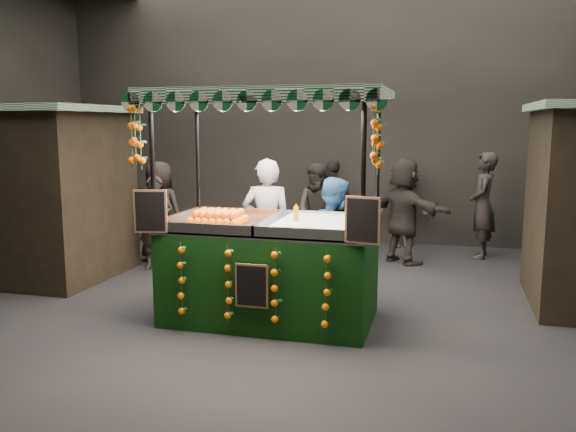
# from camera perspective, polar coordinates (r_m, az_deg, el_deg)

# --- Properties ---
(ground) EXTENTS (12.00, 12.00, 0.00)m
(ground) POSITION_cam_1_polar(r_m,az_deg,el_deg) (7.36, -0.69, -9.64)
(ground) COLOR black
(ground) RESTS_ON ground
(market_hall) EXTENTS (12.10, 10.10, 5.05)m
(market_hall) POSITION_cam_1_polar(r_m,az_deg,el_deg) (7.06, -0.74, 17.38)
(market_hall) COLOR black
(market_hall) RESTS_ON ground
(neighbour_stall_left) EXTENTS (3.00, 2.20, 2.60)m
(neighbour_stall_left) POSITION_cam_1_polar(r_m,az_deg,el_deg) (10.02, -24.03, 2.20)
(neighbour_stall_left) COLOR black
(neighbour_stall_left) RESTS_ON ground
(juice_stall) EXTENTS (2.80, 1.65, 2.72)m
(juice_stall) POSITION_cam_1_polar(r_m,az_deg,el_deg) (7.02, -1.70, -3.44)
(juice_stall) COLOR black
(juice_stall) RESTS_ON ground
(vendor_grey) EXTENTS (0.76, 0.57, 1.87)m
(vendor_grey) POSITION_cam_1_polar(r_m,az_deg,el_deg) (8.17, -2.02, -1.02)
(vendor_grey) COLOR gray
(vendor_grey) RESTS_ON ground
(vendor_blue) EXTENTS (0.99, 0.90, 1.66)m
(vendor_blue) POSITION_cam_1_polar(r_m,az_deg,el_deg) (7.79, 4.30, -2.33)
(vendor_blue) COLOR navy
(vendor_blue) RESTS_ON ground
(shopper_0) EXTENTS (0.62, 0.47, 1.52)m
(shopper_0) POSITION_cam_1_polar(r_m,az_deg,el_deg) (9.76, -12.54, -0.65)
(shopper_0) COLOR #272420
(shopper_0) RESTS_ON ground
(shopper_1) EXTENTS (0.92, 0.78, 1.67)m
(shopper_1) POSITION_cam_1_polar(r_m,az_deg,el_deg) (10.14, 2.91, 0.33)
(shopper_1) COLOR #2D2925
(shopper_1) RESTS_ON ground
(shopper_2) EXTENTS (1.06, 0.82, 1.68)m
(shopper_2) POSITION_cam_1_polar(r_m,az_deg,el_deg) (11.21, 4.33, 1.15)
(shopper_2) COLOR black
(shopper_2) RESTS_ON ground
(shopper_3) EXTENTS (1.18, 0.92, 1.60)m
(shopper_3) POSITION_cam_1_polar(r_m,az_deg,el_deg) (11.45, 10.94, 0.99)
(shopper_3) COLOR #2D2924
(shopper_3) RESTS_ON ground
(shopper_4) EXTENTS (0.87, 0.61, 1.71)m
(shopper_4) POSITION_cam_1_polar(r_m,az_deg,el_deg) (10.38, -12.20, 0.45)
(shopper_4) COLOR black
(shopper_4) RESTS_ON ground
(shopper_5) EXTENTS (1.60, 1.44, 1.77)m
(shopper_5) POSITION_cam_1_polar(r_m,az_deg,el_deg) (10.15, 11.04, 0.47)
(shopper_5) COLOR #2D2824
(shopper_5) RESTS_ON ground
(shopper_6) EXTENTS (0.49, 0.70, 1.85)m
(shopper_6) POSITION_cam_1_polar(r_m,az_deg,el_deg) (10.89, 18.16, 0.97)
(shopper_6) COLOR #2C2524
(shopper_6) RESTS_ON ground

